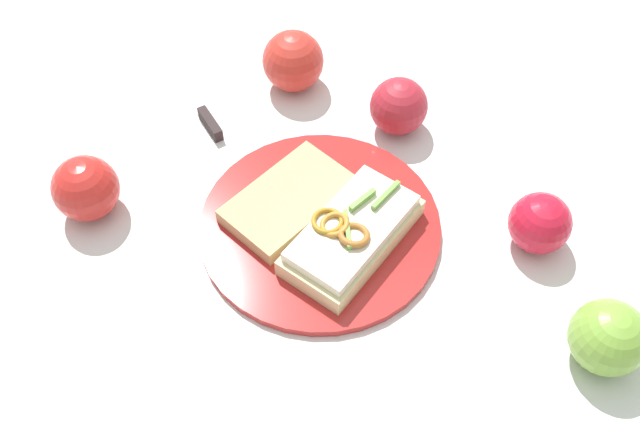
{
  "coord_description": "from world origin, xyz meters",
  "views": [
    {
      "loc": [
        -0.16,
        -0.47,
        0.7
      ],
      "look_at": [
        0.0,
        0.0,
        0.03
      ],
      "focal_mm": 40.37,
      "sensor_mm": 36.0,
      "label": 1
    }
  ],
  "objects": [
    {
      "name": "apple_1",
      "position": [
        0.04,
        0.25,
        0.04
      ],
      "size": [
        0.11,
        0.11,
        0.08
      ],
      "primitive_type": "sphere",
      "rotation": [
        0.0,
        0.0,
        5.22
      ],
      "color": "red",
      "rests_on": "ground_plane"
    },
    {
      "name": "apple_2",
      "position": [
        0.23,
        -0.1,
        0.04
      ],
      "size": [
        0.09,
        0.09,
        0.07
      ],
      "primitive_type": "sphere",
      "rotation": [
        0.0,
        0.0,
        5.95
      ],
      "color": "red",
      "rests_on": "ground_plane"
    },
    {
      "name": "apple_4",
      "position": [
        -0.25,
        0.12,
        0.04
      ],
      "size": [
        0.09,
        0.09,
        0.08
      ],
      "primitive_type": "sphere",
      "rotation": [
        0.0,
        0.0,
        0.13
      ],
      "color": "red",
      "rests_on": "ground_plane"
    },
    {
      "name": "apple_0",
      "position": [
        0.15,
        0.13,
        0.04
      ],
      "size": [
        0.11,
        0.11,
        0.08
      ],
      "primitive_type": "sphere",
      "rotation": [
        0.0,
        0.0,
        3.76
      ],
      "color": "#AE2431",
      "rests_on": "ground_plane"
    },
    {
      "name": "apple_3",
      "position": [
        0.23,
        -0.25,
        0.04
      ],
      "size": [
        0.11,
        0.11,
        0.08
      ],
      "primitive_type": "sphere",
      "rotation": [
        0.0,
        0.0,
        0.94
      ],
      "color": "#7BAA3C",
      "rests_on": "ground_plane"
    },
    {
      "name": "plate",
      "position": [
        0.0,
        0.0,
        0.01
      ],
      "size": [
        0.29,
        0.29,
        0.01
      ],
      "primitive_type": "cylinder",
      "color": "#B42727",
      "rests_on": "ground_plane"
    },
    {
      "name": "knife",
      "position": [
        -0.09,
        0.21,
        0.01
      ],
      "size": [
        0.04,
        0.12,
        0.02
      ],
      "rotation": [
        0.0,
        0.0,
        1.77
      ],
      "color": "silver",
      "rests_on": "ground_plane"
    },
    {
      "name": "ground_plane",
      "position": [
        0.0,
        0.0,
        0.0
      ],
      "size": [
        2.0,
        2.0,
        0.0
      ],
      "primitive_type": "plane",
      "color": "silver",
      "rests_on": "ground"
    },
    {
      "name": "sandwich",
      "position": [
        0.03,
        -0.04,
        0.03
      ],
      "size": [
        0.19,
        0.17,
        0.05
      ],
      "rotation": [
        0.0,
        0.0,
        3.75
      ],
      "color": "beige",
      "rests_on": "plate"
    },
    {
      "name": "bread_slice_side",
      "position": [
        -0.03,
        0.04,
        0.02
      ],
      "size": [
        0.18,
        0.15,
        0.02
      ],
      "primitive_type": "cube",
      "rotation": [
        0.0,
        0.0,
        3.63
      ],
      "color": "tan",
      "rests_on": "plate"
    }
  ]
}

